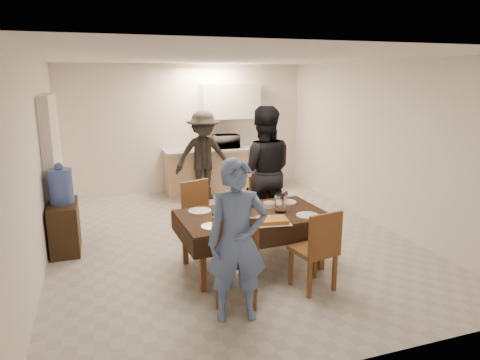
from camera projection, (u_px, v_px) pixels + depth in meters
The scene contains 33 objects.
floor at pixel (231, 239), 6.35m from camera, with size 5.00×6.00×0.02m, color #B4B3AF.
ceiling at pixel (230, 58), 5.73m from camera, with size 5.00×6.00×0.02m, color white.
wall_back at pixel (186, 129), 8.79m from camera, with size 5.00×0.02×2.60m, color white.
wall_front at pixel (348, 218), 3.28m from camera, with size 5.00×0.02×2.60m, color white.
wall_left at pixel (36, 165), 5.25m from camera, with size 0.02×6.00×2.60m, color white.
wall_right at pixel (379, 144), 6.82m from camera, with size 0.02×6.00×2.60m, color white.
stub_partition at pixel (53, 165), 6.44m from camera, with size 0.15×1.40×2.10m, color silver.
kitchen_base_cabinet at pixel (219, 171), 8.89m from camera, with size 2.20×0.60×0.86m, color tan.
kitchen_worktop at pixel (219, 150), 8.79m from camera, with size 2.24×0.64×0.05m, color #9B9B96.
upper_cabinet at pixel (230, 101), 8.78m from camera, with size 1.20×0.34×0.70m, color white.
dining_table at pixel (253, 216), 5.30m from camera, with size 1.85×1.13×0.70m.
chair_near_left at pixel (240, 250), 4.39m from camera, with size 0.60×0.62×0.55m.
chair_near_right at pixel (318, 243), 4.69m from camera, with size 0.50×0.50×0.51m.
chair_far_left at pixel (204, 211), 5.78m from camera, with size 0.55×0.56×0.51m.
chair_far_right at pixel (266, 206), 6.07m from camera, with size 0.54×0.55×0.50m.
console at pixel (65, 227), 5.87m from camera, with size 0.37×0.74×0.69m, color #2F200F.
water_jug at pixel (61, 186), 5.73m from camera, with size 0.31×0.31×0.47m, color #4561B8.
wine_bottle at pixel (247, 200), 5.28m from camera, with size 0.08×0.08×0.33m, color black, non-canonical shape.
water_pitcher at pixel (280, 204), 5.33m from camera, with size 0.15×0.15×0.22m, color white.
savoury_tart at pixel (272, 220), 4.96m from camera, with size 0.41×0.31×0.05m, color gold.
salad_bowl at pixel (269, 205), 5.54m from camera, with size 0.16×0.16×0.06m, color silver.
mushroom_dish at pixel (241, 206), 5.53m from camera, with size 0.22×0.22×0.04m, color silver.
wine_glass_a at pixel (215, 217), 4.86m from camera, with size 0.08×0.08×0.19m, color white, non-canonical shape.
wine_glass_b at pixel (285, 197), 5.67m from camera, with size 0.09×0.09×0.20m, color white, non-canonical shape.
wine_glass_c at pixel (230, 202), 5.48m from camera, with size 0.08×0.08×0.17m, color white, non-canonical shape.
plate_near_left at pixel (212, 226), 4.82m from camera, with size 0.25×0.25×0.01m, color silver.
plate_near_right at pixel (307, 215), 5.20m from camera, with size 0.28×0.28×0.02m, color silver.
plate_far_left at pixel (200, 211), 5.37m from camera, with size 0.29×0.29×0.02m, color silver.
plate_far_right at pixel (287, 202), 5.75m from camera, with size 0.26×0.26×0.02m, color silver.
microwave at pixel (226, 141), 8.80m from camera, with size 0.50×0.34×0.28m, color white.
person_near at pixel (237, 241), 4.13m from camera, with size 0.59×0.39×1.62m, color #5470A5.
person_far at pixel (263, 172), 6.36m from camera, with size 0.95×0.74×1.95m, color black.
person_kitchen at pixel (204, 156), 8.24m from camera, with size 1.11×0.64×1.72m, color black.
Camera 1 is at (-1.79, -5.68, 2.37)m, focal length 32.00 mm.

